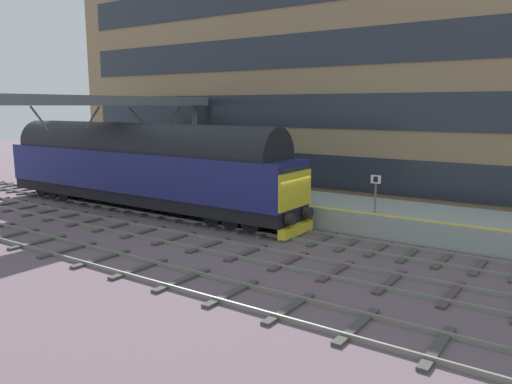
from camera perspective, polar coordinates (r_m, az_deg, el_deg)
name	(u,v)px	position (r m, az deg, el deg)	size (l,w,h in m)	color
ground_plane	(273,232)	(22.40, 1.98, -4.61)	(140.00, 140.00, 0.00)	#65525B
track_main	(273,231)	(22.39, 1.98, -4.48)	(2.50, 60.00, 0.15)	gray
track_adjacent_west	(227,249)	(19.74, -3.33, -6.45)	(2.50, 60.00, 0.15)	gray
track_adjacent_far_west	(160,274)	(17.15, -10.88, -9.15)	(2.50, 60.00, 0.15)	gray
station_platform	(312,208)	(25.32, 6.37, -1.82)	(4.00, 44.00, 1.01)	#99A29B
station_building	(328,85)	(30.88, 8.24, 11.99)	(4.17, 39.52, 13.60)	#917855
diesel_locomotive	(138,164)	(27.45, -13.26, 3.09)	(2.74, 19.75, 4.68)	black
platform_number_sign	(376,187)	(22.12, 13.46, 0.51)	(0.10, 0.44, 1.63)	slate
waiting_passenger	(197,171)	(28.20, -6.71, 2.44)	(0.41, 0.50, 1.64)	#243437
overhead_footbridge	(92,105)	(27.64, -18.15, 9.34)	(16.30, 2.00, 6.08)	slate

